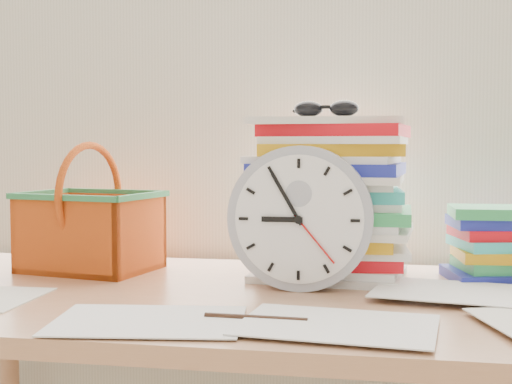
% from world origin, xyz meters
% --- Properties ---
extents(curtain, '(2.40, 0.01, 2.50)m').
position_xyz_m(curtain, '(0.00, 1.98, 1.30)').
color(curtain, silver).
rests_on(curtain, room_shell).
extents(desk, '(1.40, 0.70, 0.75)m').
position_xyz_m(desk, '(0.00, 1.60, 0.68)').
color(desk, '#B57B54').
rests_on(desk, ground).
extents(paper_stack, '(0.31, 0.26, 0.31)m').
position_xyz_m(paper_stack, '(0.10, 1.78, 0.90)').
color(paper_stack, white).
rests_on(paper_stack, desk).
extents(clock, '(0.26, 0.05, 0.26)m').
position_xyz_m(clock, '(0.07, 1.64, 0.88)').
color(clock, '#A2A6B2').
rests_on(clock, desk).
extents(sunglasses, '(0.15, 0.14, 0.03)m').
position_xyz_m(sunglasses, '(0.10, 1.73, 1.08)').
color(sunglasses, black).
rests_on(sunglasses, paper_stack).
extents(book_stack, '(0.26, 0.22, 0.14)m').
position_xyz_m(book_stack, '(0.45, 1.80, 0.82)').
color(book_stack, white).
rests_on(book_stack, desk).
extents(basket, '(0.29, 0.25, 0.26)m').
position_xyz_m(basket, '(-0.38, 1.76, 0.88)').
color(basket, '#DA5715').
rests_on(basket, desk).
extents(pen, '(0.15, 0.02, 0.01)m').
position_xyz_m(pen, '(0.03, 1.39, 0.76)').
color(pen, black).
rests_on(pen, desk).
extents(scattered_papers, '(1.26, 0.42, 0.02)m').
position_xyz_m(scattered_papers, '(0.00, 1.60, 0.76)').
color(scattered_papers, white).
rests_on(scattered_papers, desk).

